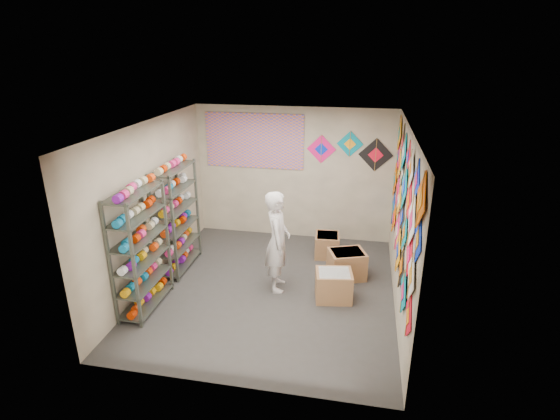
% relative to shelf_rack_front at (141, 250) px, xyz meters
% --- Properties ---
extents(ground, '(4.50, 4.50, 0.00)m').
position_rel_shelf_rack_front_xyz_m(ground, '(1.78, 0.85, -0.95)').
color(ground, '#33302D').
extents(room_walls, '(4.50, 4.50, 4.50)m').
position_rel_shelf_rack_front_xyz_m(room_walls, '(1.78, 0.85, 0.69)').
color(room_walls, '#B9A88D').
rests_on(room_walls, ground).
extents(shelf_rack_front, '(0.40, 1.10, 1.90)m').
position_rel_shelf_rack_front_xyz_m(shelf_rack_front, '(0.00, 0.00, 0.00)').
color(shelf_rack_front, '#4C5147').
rests_on(shelf_rack_front, ground).
extents(shelf_rack_back, '(0.40, 1.10, 1.90)m').
position_rel_shelf_rack_front_xyz_m(shelf_rack_back, '(0.00, 1.30, 0.00)').
color(shelf_rack_back, '#4C5147').
rests_on(shelf_rack_back, ground).
extents(string_spools, '(0.12, 2.36, 0.12)m').
position_rel_shelf_rack_front_xyz_m(string_spools, '(-0.00, 0.65, 0.10)').
color(string_spools, '#FA2A7B').
rests_on(string_spools, ground).
extents(kite_wall_display, '(0.06, 4.26, 2.10)m').
position_rel_shelf_rack_front_xyz_m(kite_wall_display, '(3.76, 0.85, 0.67)').
color(kite_wall_display, red).
rests_on(kite_wall_display, room_walls).
extents(back_wall_kites, '(1.67, 0.02, 0.78)m').
position_rel_shelf_rack_front_xyz_m(back_wall_kites, '(2.92, 3.09, 0.94)').
color(back_wall_kites, '#F0116E').
rests_on(back_wall_kites, room_walls).
extents(poster, '(2.00, 0.01, 1.10)m').
position_rel_shelf_rack_front_xyz_m(poster, '(0.98, 3.08, 1.05)').
color(poster, '#6450AF').
rests_on(poster, room_walls).
extents(shopkeeper, '(0.74, 0.60, 1.69)m').
position_rel_shelf_rack_front_xyz_m(shopkeeper, '(1.88, 0.93, -0.11)').
color(shopkeeper, beige).
rests_on(shopkeeper, ground).
extents(carton_a, '(0.63, 0.55, 0.47)m').
position_rel_shelf_rack_front_xyz_m(carton_a, '(2.82, 0.76, -0.72)').
color(carton_a, '#A07246').
rests_on(carton_a, ground).
extents(carton_b, '(0.73, 0.66, 0.49)m').
position_rel_shelf_rack_front_xyz_m(carton_b, '(2.99, 1.49, -0.71)').
color(carton_b, '#A07246').
rests_on(carton_b, ground).
extents(carton_c, '(0.49, 0.53, 0.43)m').
position_rel_shelf_rack_front_xyz_m(carton_c, '(2.58, 2.26, -0.73)').
color(carton_c, '#A07246').
rests_on(carton_c, ground).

